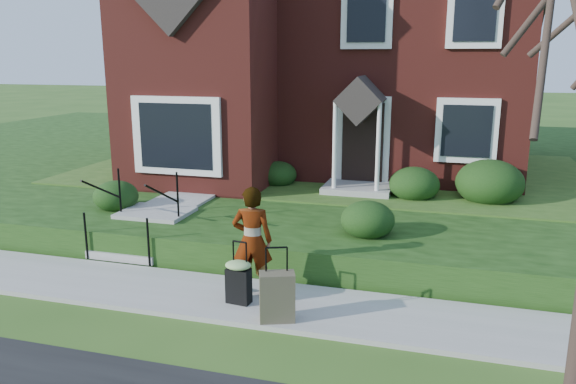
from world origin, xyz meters
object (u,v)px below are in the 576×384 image
(suitcase_black, at_px, (239,279))
(suitcase_olive, at_px, (277,297))
(woman, at_px, (252,241))
(front_steps, at_px, (145,226))

(suitcase_black, relative_size, suitcase_olive, 0.90)
(woman, distance_m, suitcase_black, 0.66)
(front_steps, distance_m, suitcase_olive, 4.26)
(woman, height_order, suitcase_black, woman)
(front_steps, relative_size, suitcase_black, 2.06)
(suitcase_olive, bearing_deg, woman, 107.89)
(suitcase_black, bearing_deg, suitcase_olive, -22.30)
(front_steps, distance_m, woman, 3.30)
(woman, relative_size, suitcase_olive, 1.61)
(suitcase_olive, bearing_deg, front_steps, 124.71)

